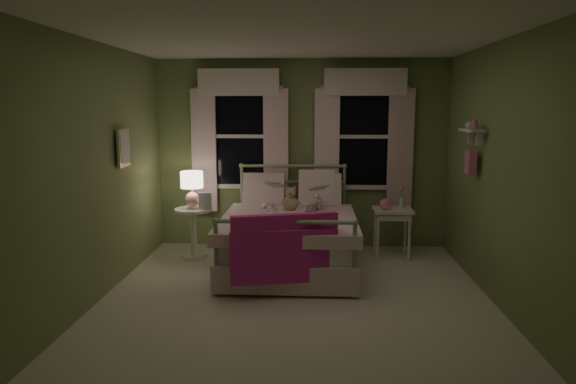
# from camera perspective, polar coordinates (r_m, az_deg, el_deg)

# --- Properties ---
(room_shell) EXTENTS (4.20, 4.20, 4.20)m
(room_shell) POSITION_cam_1_polar(r_m,az_deg,el_deg) (5.07, 0.90, 2.05)
(room_shell) COLOR #F0E3CF
(room_shell) RESTS_ON ground
(bed) EXTENTS (1.58, 2.04, 1.18)m
(bed) POSITION_cam_1_polar(r_m,az_deg,el_deg) (6.26, 0.21, -5.13)
(bed) COLOR white
(bed) RESTS_ON ground
(pink_throw) EXTENTS (1.09, 0.39, 0.71)m
(pink_throw) POSITION_cam_1_polar(r_m,az_deg,el_deg) (5.22, -0.38, -5.45)
(pink_throw) COLOR #D62A8B
(pink_throw) RESTS_ON bed
(child_left) EXTENTS (0.29, 0.23, 0.71)m
(child_left) POSITION_cam_1_polar(r_m,az_deg,el_deg) (6.59, -2.09, 0.47)
(child_left) COLOR #F7D1DD
(child_left) RESTS_ON bed
(child_right) EXTENTS (0.39, 0.33, 0.74)m
(child_right) POSITION_cam_1_polar(r_m,az_deg,el_deg) (6.57, 2.78, 0.54)
(child_right) COLOR #F7D1DD
(child_right) RESTS_ON bed
(book_left) EXTENTS (0.23, 0.18, 0.26)m
(book_left) POSITION_cam_1_polar(r_m,az_deg,el_deg) (6.34, -2.29, 0.46)
(book_left) COLOR beige
(book_left) RESTS_ON child_left
(book_right) EXTENTS (0.23, 0.18, 0.26)m
(book_right) POSITION_cam_1_polar(r_m,az_deg,el_deg) (6.32, 2.78, 0.04)
(book_right) COLOR beige
(book_right) RESTS_ON child_right
(teddy_bear) EXTENTS (0.23, 0.19, 0.31)m
(teddy_bear) POSITION_cam_1_polar(r_m,az_deg,el_deg) (6.44, 0.28, -0.93)
(teddy_bear) COLOR tan
(teddy_bear) RESTS_ON bed
(nightstand_left) EXTENTS (0.46, 0.46, 0.65)m
(nightstand_left) POSITION_cam_1_polar(r_m,az_deg,el_deg) (6.81, -10.49, -3.72)
(nightstand_left) COLOR white
(nightstand_left) RESTS_ON ground
(table_lamp) EXTENTS (0.29, 0.29, 0.46)m
(table_lamp) POSITION_cam_1_polar(r_m,az_deg,el_deg) (6.71, -10.63, 0.73)
(table_lamp) COLOR #FFA196
(table_lamp) RESTS_ON nightstand_left
(book_nightstand) EXTENTS (0.17, 0.23, 0.02)m
(book_nightstand) POSITION_cam_1_polar(r_m,az_deg,el_deg) (6.66, -9.88, -1.90)
(book_nightstand) COLOR beige
(book_nightstand) RESTS_ON nightstand_left
(nightstand_right) EXTENTS (0.50, 0.40, 0.64)m
(nightstand_right) POSITION_cam_1_polar(r_m,az_deg,el_deg) (6.80, 11.52, -2.64)
(nightstand_right) COLOR white
(nightstand_right) RESTS_ON ground
(pink_toy) EXTENTS (0.14, 0.20, 0.14)m
(pink_toy) POSITION_cam_1_polar(r_m,az_deg,el_deg) (6.75, 10.73, -1.34)
(pink_toy) COLOR pink
(pink_toy) RESTS_ON nightstand_right
(bud_vase) EXTENTS (0.06, 0.06, 0.28)m
(bud_vase) POSITION_cam_1_polar(r_m,az_deg,el_deg) (6.83, 12.52, -0.59)
(bud_vase) COLOR white
(bud_vase) RESTS_ON nightstand_right
(window_left) EXTENTS (1.34, 0.13, 1.96)m
(window_left) POSITION_cam_1_polar(r_m,az_deg,el_deg) (7.13, -5.39, 6.75)
(window_left) COLOR black
(window_left) RESTS_ON room_shell
(window_right) EXTENTS (1.34, 0.13, 1.96)m
(window_right) POSITION_cam_1_polar(r_m,az_deg,el_deg) (7.09, 8.43, 6.67)
(window_right) COLOR black
(window_right) RESTS_ON room_shell
(wall_shelf) EXTENTS (0.15, 0.50, 0.60)m
(wall_shelf) POSITION_cam_1_polar(r_m,az_deg,el_deg) (5.99, 19.68, 4.79)
(wall_shelf) COLOR white
(wall_shelf) RESTS_ON room_shell
(framed_picture) EXTENTS (0.03, 0.32, 0.42)m
(framed_picture) POSITION_cam_1_polar(r_m,az_deg,el_deg) (6.03, -17.79, 4.69)
(framed_picture) COLOR beige
(framed_picture) RESTS_ON room_shell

